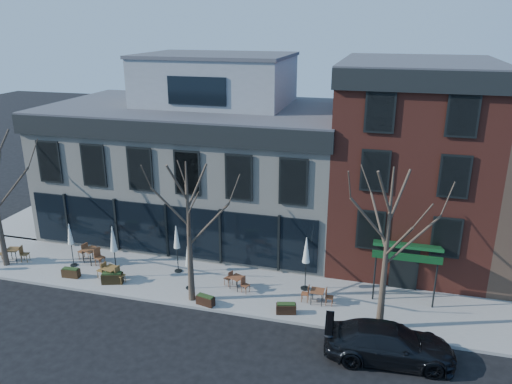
# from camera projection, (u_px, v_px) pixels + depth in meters

# --- Properties ---
(ground) EXTENTS (120.00, 120.00, 0.00)m
(ground) POSITION_uv_depth(u_px,v_px,m) (170.00, 260.00, 28.95)
(ground) COLOR black
(ground) RESTS_ON ground
(sidewalk_front) EXTENTS (33.50, 4.70, 0.15)m
(sidewalk_front) POSITION_uv_depth(u_px,v_px,m) (209.00, 284.00, 26.15)
(sidewalk_front) COLOR gray
(sidewalk_front) RESTS_ON ground
(sidewalk_side) EXTENTS (4.50, 12.00, 0.15)m
(sidewalk_side) POSITION_uv_depth(u_px,v_px,m) (65.00, 206.00, 37.19)
(sidewalk_side) COLOR gray
(sidewalk_side) RESTS_ON ground
(corner_building) EXTENTS (18.39, 10.39, 11.10)m
(corner_building) POSITION_uv_depth(u_px,v_px,m) (200.00, 159.00, 32.01)
(corner_building) COLOR beige
(corner_building) RESTS_ON ground
(red_brick_building) EXTENTS (8.20, 11.78, 11.18)m
(red_brick_building) POSITION_uv_depth(u_px,v_px,m) (411.00, 160.00, 28.43)
(red_brick_building) COLOR maroon
(red_brick_building) RESTS_ON ground
(tree_mid) EXTENTS (3.50, 3.55, 7.04)m
(tree_mid) POSITION_uv_depth(u_px,v_px,m) (189.00, 231.00, 23.40)
(tree_mid) COLOR #382B21
(tree_mid) RESTS_ON sidewalk_front
(tree_right) EXTENTS (3.72, 3.77, 7.48)m
(tree_right) POSITION_uv_depth(u_px,v_px,m) (387.00, 249.00, 21.09)
(tree_right) COLOR #382B21
(tree_right) RESTS_ON sidewalk_front
(parked_sedan) EXTENTS (5.40, 2.56, 1.52)m
(parked_sedan) POSITION_uv_depth(u_px,v_px,m) (389.00, 343.00, 20.23)
(parked_sedan) COLOR black
(parked_sedan) RESTS_ON ground
(cafe_set_0) EXTENTS (1.81, 0.85, 0.93)m
(cafe_set_0) POSITION_uv_depth(u_px,v_px,m) (13.00, 254.00, 28.32)
(cafe_set_0) COLOR brown
(cafe_set_0) RESTS_ON sidewalk_front
(cafe_set_1) EXTENTS (1.99, 1.08, 1.02)m
(cafe_set_1) POSITION_uv_depth(u_px,v_px,m) (91.00, 254.00, 28.17)
(cafe_set_1) COLOR brown
(cafe_set_1) RESTS_ON sidewalk_front
(cafe_set_2) EXTENTS (1.77, 0.82, 0.91)m
(cafe_set_2) POSITION_uv_depth(u_px,v_px,m) (111.00, 272.00, 26.24)
(cafe_set_2) COLOR brown
(cafe_set_2) RESTS_ON sidewalk_front
(cafe_set_4) EXTENTS (1.58, 0.98, 0.82)m
(cafe_set_4) POSITION_uv_depth(u_px,v_px,m) (237.00, 281.00, 25.43)
(cafe_set_4) COLOR brown
(cafe_set_4) RESTS_ON sidewalk_front
(cafe_set_5) EXTENTS (1.60, 0.65, 0.84)m
(cafe_set_5) POSITION_uv_depth(u_px,v_px,m) (317.00, 295.00, 24.13)
(cafe_set_5) COLOR brown
(cafe_set_5) RESTS_ON sidewalk_front
(umbrella_0) EXTENTS (0.40, 0.40, 2.53)m
(umbrella_0) POSITION_uv_depth(u_px,v_px,m) (70.00, 236.00, 27.39)
(umbrella_0) COLOR black
(umbrella_0) RESTS_ON sidewalk_front
(umbrella_1) EXTENTS (0.47, 0.47, 2.91)m
(umbrella_1) POSITION_uv_depth(u_px,v_px,m) (113.00, 242.00, 26.06)
(umbrella_1) COLOR black
(umbrella_1) RESTS_ON sidewalk_front
(umbrella_2) EXTENTS (0.43, 0.43, 2.69)m
(umbrella_2) POSITION_uv_depth(u_px,v_px,m) (177.00, 240.00, 26.71)
(umbrella_2) COLOR black
(umbrella_2) RESTS_ON sidewalk_front
(umbrella_3) EXTENTS (0.39, 0.39, 2.44)m
(umbrella_3) POSITION_uv_depth(u_px,v_px,m) (188.00, 258.00, 25.04)
(umbrella_3) COLOR black
(umbrella_3) RESTS_ON sidewalk_front
(umbrella_4) EXTENTS (0.46, 0.46, 2.87)m
(umbrella_4) POSITION_uv_depth(u_px,v_px,m) (306.00, 253.00, 24.88)
(umbrella_4) COLOR black
(umbrella_4) RESTS_ON sidewalk_front
(planter_0) EXTENTS (0.96, 0.44, 0.52)m
(planter_0) POSITION_uv_depth(u_px,v_px,m) (71.00, 273.00, 26.64)
(planter_0) COLOR #332111
(planter_0) RESTS_ON sidewalk_front
(planter_1) EXTENTS (1.16, 0.75, 0.61)m
(planter_1) POSITION_uv_depth(u_px,v_px,m) (112.00, 278.00, 26.01)
(planter_1) COLOR black
(planter_1) RESTS_ON sidewalk_front
(planter_2) EXTENTS (0.96, 0.55, 0.50)m
(planter_2) POSITION_uv_depth(u_px,v_px,m) (205.00, 300.00, 24.04)
(planter_2) COLOR black
(planter_2) RESTS_ON sidewalk_front
(planter_3) EXTENTS (1.00, 0.60, 0.52)m
(planter_3) POSITION_uv_depth(u_px,v_px,m) (286.00, 308.00, 23.34)
(planter_3) COLOR black
(planter_3) RESTS_ON sidewalk_front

